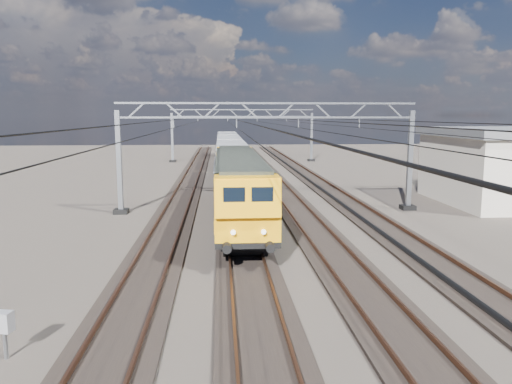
{
  "coord_description": "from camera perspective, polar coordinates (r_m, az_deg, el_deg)",
  "views": [
    {
      "loc": [
        -3.07,
        -28.2,
        6.28
      ],
      "look_at": [
        -1.26,
        -3.06,
        2.4
      ],
      "focal_mm": 35.0,
      "sensor_mm": 36.0,
      "label": 1
    }
  ],
  "objects": [
    {
      "name": "catenary_gantry_far",
      "position": [
        68.31,
        -1.55,
        6.75
      ],
      "size": [
        19.9,
        0.9,
        7.11
      ],
      "color": "gray",
      "rests_on": "ground"
    },
    {
      "name": "track_inner_east",
      "position": [
        29.32,
        5.95,
        -3.52
      ],
      "size": [
        2.6,
        140.0,
        0.3
      ],
      "color": "black",
      "rests_on": "ground"
    },
    {
      "name": "locomotive",
      "position": [
        29.54,
        -2.0,
        1.05
      ],
      "size": [
        2.76,
        21.1,
        3.62
      ],
      "color": "black",
      "rests_on": "ground"
    },
    {
      "name": "trackside_cabinet",
      "position": [
        14.79,
        -26.87,
        -13.23
      ],
      "size": [
        0.49,
        0.41,
        1.29
      ],
      "rotation": [
        0.0,
        0.0,
        -0.23
      ],
      "color": "gray",
      "rests_on": "ground"
    },
    {
      "name": "hopper_wagon_lead",
      "position": [
        47.14,
        -2.81,
        3.81
      ],
      "size": [
        3.38,
        13.0,
        3.25
      ],
      "color": "black",
      "rests_on": "ground"
    },
    {
      "name": "hopper_wagon_mid",
      "position": [
        61.29,
        -3.12,
        4.95
      ],
      "size": [
        3.38,
        13.0,
        3.25
      ],
      "color": "black",
      "rests_on": "ground"
    },
    {
      "name": "track_outer_east",
      "position": [
        30.27,
        13.44,
        -3.33
      ],
      "size": [
        2.6,
        140.0,
        0.3
      ],
      "color": "black",
      "rests_on": "ground"
    },
    {
      "name": "catenary_gantry_mid",
      "position": [
        32.43,
        1.33,
        4.55
      ],
      "size": [
        19.9,
        0.9,
        7.11
      ],
      "color": "gray",
      "rests_on": "ground"
    },
    {
      "name": "hopper_wagon_third",
      "position": [
        75.47,
        -3.32,
        5.66
      ],
      "size": [
        3.38,
        13.0,
        3.25
      ],
      "color": "black",
      "rests_on": "ground"
    },
    {
      "name": "ground",
      "position": [
        29.05,
        2.05,
        -3.74
      ],
      "size": [
        160.0,
        160.0,
        0.0
      ],
      "primitive_type": "plane",
      "color": "black",
      "rests_on": "ground"
    },
    {
      "name": "track_loco",
      "position": [
        28.89,
        -1.9,
        -3.66
      ],
      "size": [
        2.6,
        140.0,
        0.3
      ],
      "color": "black",
      "rests_on": "ground"
    },
    {
      "name": "overhead_wires",
      "position": [
        36.33,
        0.74,
        7.91
      ],
      "size": [
        12.03,
        140.0,
        0.53
      ],
      "color": "black",
      "rests_on": "ground"
    },
    {
      "name": "track_outer_west",
      "position": [
        29.02,
        -9.83,
        -3.73
      ],
      "size": [
        2.6,
        140.0,
        0.3
      ],
      "color": "black",
      "rests_on": "ground"
    }
  ]
}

